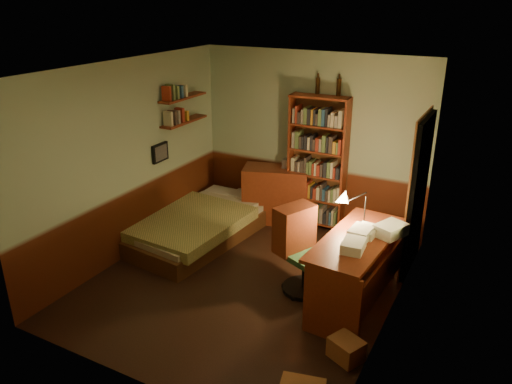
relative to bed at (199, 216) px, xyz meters
The scene contains 23 objects.
floor 1.43m from the bed, 31.22° to the right, with size 3.50×4.00×0.02m, color black.
ceiling 2.67m from the bed, 31.22° to the right, with size 3.50×4.00×0.02m, color silver.
wall_back 2.00m from the bed, 47.28° to the left, with size 3.50×0.02×2.60m, color #95AA89.
wall_left 1.34m from the bed, 128.31° to the right, with size 0.02×4.00×2.60m, color #95AA89.
wall_right 3.19m from the bed, 13.74° to the right, with size 0.02×4.00×2.60m, color #95AA89.
wall_front 3.13m from the bed, 66.46° to the right, with size 3.50×0.02×2.60m, color #95AA89.
doorway 3.04m from the bed, 11.25° to the left, with size 0.06×0.90×2.00m, color black.
door_trim 3.01m from the bed, 11.38° to the left, with size 0.02×0.98×2.08m, color #482813.
bed is the anchor object (origin of this frame).
dresser 1.28m from the bed, 55.20° to the left, with size 0.98×0.49×0.87m, color maroon.
mini_stereo 1.62m from the bed, 51.18° to the left, with size 0.26×0.20×0.14m, color #B2B2B7.
bookshelf 1.89m from the bed, 39.83° to the left, with size 0.86×0.27×2.01m, color maroon.
bottle_left 2.52m from the bed, 44.30° to the left, with size 0.06×0.06×0.23m, color black.
bottle_right 2.69m from the bed, 38.07° to the left, with size 0.06×0.06×0.24m, color black.
desk 2.57m from the bed, 12.55° to the right, with size 0.65×1.57×0.84m, color maroon.
paper_stack 2.89m from the bed, ahead, with size 0.25×0.34×0.14m, color silver.
desk_lamp 2.59m from the bed, ahead, with size 0.16×0.16×0.52m, color black.
office_chair 2.01m from the bed, 17.47° to the right, with size 0.49×0.44×0.99m, color #2F5831.
red_jacket 2.36m from the bed, 20.69° to the right, with size 0.26×0.48×0.57m, color maroon.
wall_shelf_lower 1.40m from the bed, 139.92° to the left, with size 0.20×0.90×0.03m, color maroon.
wall_shelf_upper 1.72m from the bed, 139.92° to the left, with size 0.20×0.90×0.03m, color maroon.
framed_picture 1.07m from the bed, 167.10° to the right, with size 0.04×0.32×0.26m, color black.
cardboard_box_b 3.15m from the bed, 28.93° to the right, with size 0.31×0.25×0.22m, color #A1663B.
Camera 1 is at (2.64, -4.70, 3.35)m, focal length 35.00 mm.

